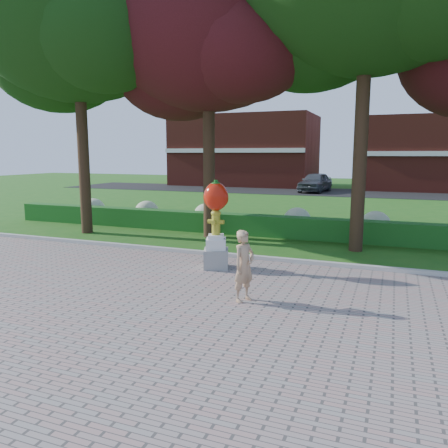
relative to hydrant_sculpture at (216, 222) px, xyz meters
name	(u,v)px	position (x,y,z in m)	size (l,w,h in m)	color
ground	(188,285)	(-0.09, -1.63, -1.33)	(100.00, 100.00, 0.00)	#1E5916
walkway	(78,352)	(-0.09, -5.63, -1.31)	(40.00, 14.00, 0.04)	gray
curb	(231,256)	(-0.09, 1.37, -1.26)	(40.00, 0.18, 0.15)	#ADADA5
lawn_hedge	(266,226)	(-0.09, 5.37, -0.93)	(24.00, 0.70, 0.80)	#164D19
hydrangea_row	(287,219)	(0.49, 6.37, -0.78)	(20.10, 1.10, 0.99)	#BAC899
street	(335,192)	(-0.09, 26.37, -1.32)	(50.00, 8.00, 0.02)	black
building_left	(245,151)	(-10.09, 32.37, 2.17)	(14.00, 8.00, 7.00)	maroon
building_right	(438,154)	(7.91, 32.37, 1.87)	(12.00, 8.00, 6.40)	maroon
tree_far_left	(76,27)	(-7.20, 3.46, 6.63)	(9.00, 7.68, 11.66)	black
tree_mid_left	(207,39)	(-2.19, 4.46, 5.97)	(8.25, 7.04, 10.69)	black
hydrant_sculpture	(216,222)	(0.00, 0.00, 0.00)	(0.85, 0.85, 2.44)	gray
woman	(244,266)	(1.61, -2.34, -0.52)	(0.56, 0.37, 1.55)	tan
parked_car	(315,182)	(-1.74, 26.11, -0.49)	(1.94, 4.82, 1.64)	#45494D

